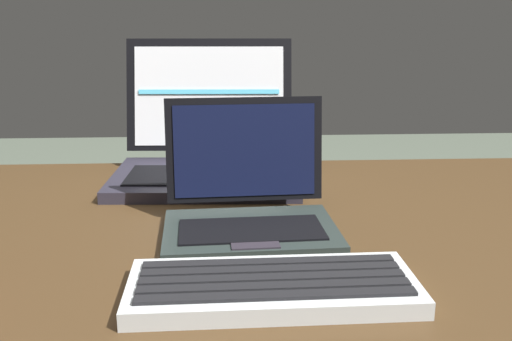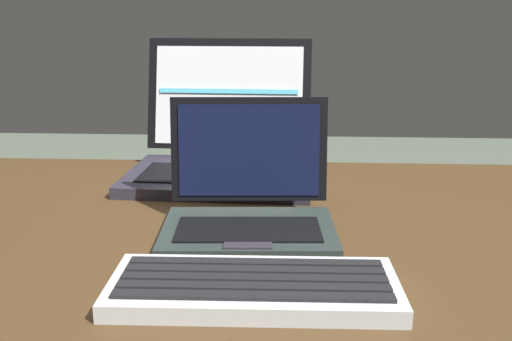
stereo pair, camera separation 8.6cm
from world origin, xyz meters
name	(u,v)px [view 2 (the right image)]	position (x,y,z in m)	size (l,w,h in m)	color
desk	(300,263)	(0.00, 0.00, 0.65)	(1.78, 0.83, 0.71)	#49331C
laptop_front	(249,205)	(-0.08, -0.01, 0.75)	(0.27, 0.22, 0.20)	#293330
laptop_rear	(222,150)	(-0.15, 0.29, 0.76)	(0.37, 0.33, 0.27)	#2D2B38
external_keyboard	(254,287)	(-0.06, -0.22, 0.72)	(0.35, 0.15, 0.03)	silver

